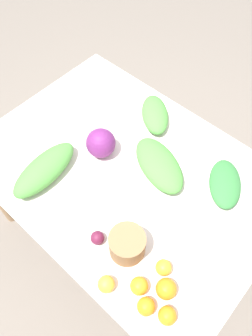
{
  "coord_description": "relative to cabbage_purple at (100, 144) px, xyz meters",
  "views": [
    {
      "loc": [
        0.56,
        -0.62,
        2.05
      ],
      "look_at": [
        0.0,
        0.0,
        0.77
      ],
      "focal_mm": 35.0,
      "sensor_mm": 36.0,
      "label": 1
    }
  ],
  "objects": [
    {
      "name": "greens_bunch_chard",
      "position": [
        0.55,
        0.23,
        -0.04
      ],
      "size": [
        0.26,
        0.29,
        0.06
      ],
      "primitive_type": "ellipsoid",
      "rotation": [
        0.0,
        0.0,
        2.16
      ],
      "color": "#337538",
      "rests_on": "dining_table"
    },
    {
      "name": "beet_root",
      "position": [
        0.3,
        -0.33,
        -0.04
      ],
      "size": [
        0.06,
        0.06,
        0.06
      ],
      "primitive_type": "sphere",
      "color": "#5B1933",
      "rests_on": "dining_table"
    },
    {
      "name": "orange_1",
      "position": [
        0.55,
        -0.36,
        -0.04
      ],
      "size": [
        0.07,
        0.07,
        0.07
      ],
      "primitive_type": "sphere",
      "color": "orange",
      "rests_on": "dining_table"
    },
    {
      "name": "greens_bunch_kale",
      "position": [
        -0.1,
        -0.26,
        -0.02
      ],
      "size": [
        0.17,
        0.37,
        0.1
      ],
      "primitive_type": "ellipsoid",
      "rotation": [
        0.0,
        0.0,
        1.66
      ],
      "color": "#4C933D",
      "rests_on": "dining_table"
    },
    {
      "name": "orange_0",
      "position": [
        0.69,
        -0.37,
        -0.04
      ],
      "size": [
        0.07,
        0.07,
        0.07
      ],
      "primitive_type": "sphere",
      "color": "orange",
      "rests_on": "dining_table"
    },
    {
      "name": "orange_5",
      "position": [
        0.62,
        -0.4,
        -0.04
      ],
      "size": [
        0.07,
        0.07,
        0.07
      ],
      "primitive_type": "sphere",
      "color": "orange",
      "rests_on": "dining_table"
    },
    {
      "name": "dining_table",
      "position": [
        0.16,
        0.0,
        -0.16
      ],
      "size": [
        1.41,
        1.01,
        0.75
      ],
      "color": "silver",
      "rests_on": "ground_plane"
    },
    {
      "name": "orange_3",
      "position": [
        0.46,
        -0.44,
        -0.04
      ],
      "size": [
        0.07,
        0.07,
        0.07
      ],
      "primitive_type": "sphere",
      "color": "#F9A833",
      "rests_on": "dining_table"
    },
    {
      "name": "paper_bag",
      "position": [
        0.42,
        -0.28,
        -0.01
      ],
      "size": [
        0.15,
        0.15,
        0.12
      ],
      "primitive_type": "cylinder",
      "color": "olive",
      "rests_on": "dining_table"
    },
    {
      "name": "orange_4",
      "position": [
        0.58,
        -0.24,
        -0.04
      ],
      "size": [
        0.06,
        0.06,
        0.06
      ],
      "primitive_type": "sphere",
      "color": "orange",
      "rests_on": "dining_table"
    },
    {
      "name": "greens_bunch_scallion",
      "position": [
        0.06,
        0.34,
        -0.03
      ],
      "size": [
        0.28,
        0.28,
        0.08
      ],
      "primitive_type": "ellipsoid",
      "rotation": [
        0.0,
        0.0,
        5.52
      ],
      "color": "#4C933D",
      "rests_on": "dining_table"
    },
    {
      "name": "greens_bunch_beet_tops",
      "position": [
        0.27,
        0.11,
        -0.03
      ],
      "size": [
        0.37,
        0.28,
        0.09
      ],
      "primitive_type": "ellipsoid",
      "rotation": [
        0.0,
        0.0,
        5.89
      ],
      "color": "#4C933D",
      "rests_on": "dining_table"
    },
    {
      "name": "cabbage_purple",
      "position": [
        0.0,
        0.0,
        0.0
      ],
      "size": [
        0.14,
        0.14,
        0.14
      ],
      "primitive_type": "sphere",
      "color": "#6B2366",
      "rests_on": "dining_table"
    },
    {
      "name": "orange_2",
      "position": [
        0.64,
        -0.3,
        -0.03
      ],
      "size": [
        0.08,
        0.08,
        0.08
      ],
      "primitive_type": "sphere",
      "color": "orange",
      "rests_on": "dining_table"
    },
    {
      "name": "ground_plane",
      "position": [
        0.16,
        0.0,
        -0.83
      ],
      "size": [
        8.0,
        8.0,
        0.0
      ],
      "primitive_type": "plane",
      "color": "#70665B"
    }
  ]
}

